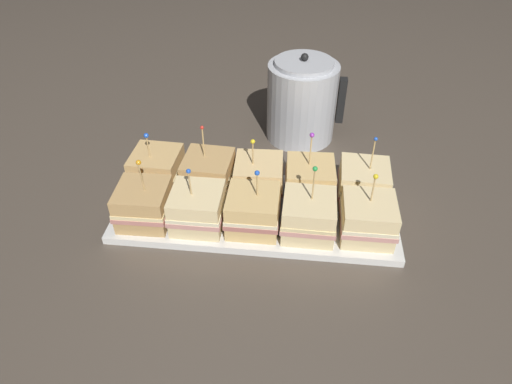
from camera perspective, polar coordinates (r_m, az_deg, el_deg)
The scene contains 13 objects.
ground_plane at distance 1.06m, azimuth 0.00°, elevation -2.75°, with size 6.00×6.00×0.00m, color #4C4238.
serving_platter at distance 1.05m, azimuth 0.00°, elevation -2.38°, with size 0.63×0.26×0.02m.
sandwich_front_far_left at distance 1.02m, azimuth -13.83°, elevation -1.49°, with size 0.12×0.12×0.16m.
sandwich_front_left at distance 0.99m, azimuth -7.31°, elevation -2.03°, with size 0.11×0.11×0.15m.
sandwich_front_center at distance 0.97m, azimuth -0.40°, elevation -2.36°, with size 0.11×0.11×0.15m.
sandwich_front_right at distance 0.97m, azimuth 6.60°, elevation -2.96°, with size 0.12×0.12×0.17m.
sandwich_front_far_right at distance 0.98m, azimuth 13.80°, elevation -3.26°, with size 0.11×0.11×0.15m.
sandwich_back_far_left at distance 1.11m, azimuth -12.24°, elevation 2.74°, with size 0.12×0.12×0.15m.
sandwich_back_left at distance 1.08m, azimuth -5.94°, elevation 2.25°, with size 0.12×0.12×0.17m.
sandwich_back_center at distance 1.06m, azimuth 0.23°, elevation 1.82°, with size 0.12×0.12×0.15m.
sandwich_back_right at distance 1.06m, azimuth 6.74°, elevation 1.44°, with size 0.12×0.12×0.17m.
sandwich_back_far_right at distance 1.07m, azimuth 13.27°, elevation 1.01°, with size 0.12×0.12×0.17m.
kettle_steel at distance 1.28m, azimuth 5.76°, elevation 11.29°, with size 0.21×0.19×0.25m.
Camera 1 is at (0.08, -0.78, 0.71)m, focal length 32.00 mm.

